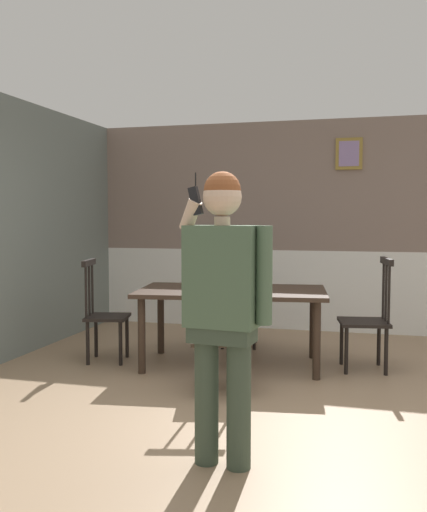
{
  "coord_description": "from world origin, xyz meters",
  "views": [
    {
      "loc": [
        0.88,
        -3.97,
        1.44
      ],
      "look_at": [
        -0.13,
        -0.16,
        1.17
      ],
      "focal_mm": 40.31,
      "sensor_mm": 36.0,
      "label": 1
    }
  ],
  "objects_px": {
    "dining_table": "(232,298)",
    "chair_by_doorway": "(222,337)",
    "chair_near_window": "(104,314)",
    "chair_at_table_head": "(368,318)",
    "chair_opposite_corner": "(240,301)",
    "person_figure": "(223,298)"
  },
  "relations": [
    {
      "from": "chair_by_doorway",
      "to": "chair_at_table_head",
      "type": "xyz_separation_m",
      "value": [
        1.15,
        1.04,
        0.02
      ]
    },
    {
      "from": "person_figure",
      "to": "chair_opposite_corner",
      "type": "bearing_deg",
      "value": -73.03
    },
    {
      "from": "chair_by_doorway",
      "to": "chair_opposite_corner",
      "type": "distance_m",
      "value": 1.77
    },
    {
      "from": "chair_near_window",
      "to": "chair_opposite_corner",
      "type": "bearing_deg",
      "value": 119.92
    },
    {
      "from": "chair_at_table_head",
      "to": "person_figure",
      "type": "distance_m",
      "value": 2.55
    },
    {
      "from": "chair_opposite_corner",
      "to": "chair_near_window",
      "type": "bearing_deg",
      "value": 33.59
    },
    {
      "from": "dining_table",
      "to": "chair_near_window",
      "type": "distance_m",
      "value": 1.29
    },
    {
      "from": "dining_table",
      "to": "person_figure",
      "type": "bearing_deg",
      "value": -78.22
    },
    {
      "from": "chair_opposite_corner",
      "to": "person_figure",
      "type": "distance_m",
      "value": 3.17
    },
    {
      "from": "chair_at_table_head",
      "to": "person_figure",
      "type": "relative_size",
      "value": 0.62
    },
    {
      "from": "chair_by_doorway",
      "to": "chair_opposite_corner",
      "type": "relative_size",
      "value": 0.91
    },
    {
      "from": "chair_near_window",
      "to": "chair_at_table_head",
      "type": "relative_size",
      "value": 0.96
    },
    {
      "from": "dining_table",
      "to": "chair_at_table_head",
      "type": "bearing_deg",
      "value": 7.42
    },
    {
      "from": "dining_table",
      "to": "chair_near_window",
      "type": "height_order",
      "value": "chair_near_window"
    },
    {
      "from": "chair_by_doorway",
      "to": "chair_opposite_corner",
      "type": "xyz_separation_m",
      "value": [
        -0.23,
        1.76,
        0.03
      ]
    },
    {
      "from": "chair_near_window",
      "to": "person_figure",
      "type": "relative_size",
      "value": 0.6
    },
    {
      "from": "chair_near_window",
      "to": "chair_at_table_head",
      "type": "distance_m",
      "value": 2.56
    },
    {
      "from": "dining_table",
      "to": "person_figure",
      "type": "distance_m",
      "value": 2.27
    },
    {
      "from": "chair_at_table_head",
      "to": "chair_opposite_corner",
      "type": "height_order",
      "value": "chair_opposite_corner"
    },
    {
      "from": "dining_table",
      "to": "chair_by_doorway",
      "type": "distance_m",
      "value": 0.91
    },
    {
      "from": "chair_near_window",
      "to": "chair_at_table_head",
      "type": "height_order",
      "value": "chair_at_table_head"
    },
    {
      "from": "chair_by_doorway",
      "to": "chair_at_table_head",
      "type": "bearing_deg",
      "value": 28.63
    }
  ]
}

